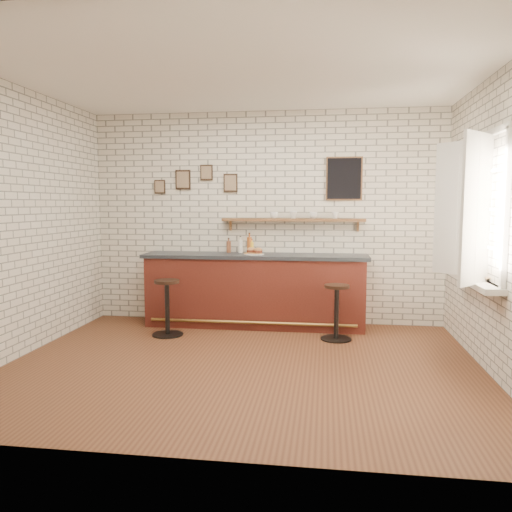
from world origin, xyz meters
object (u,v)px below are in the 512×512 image
object	(u,v)px
book_upper	(475,276)
bar_stool_left	(167,306)
sandwich_plate	(254,254)
shelf_cup_a	(274,215)
shelf_cup_c	(314,215)
bitters_bottle_white	(240,246)
shelf_cup_d	(335,215)
condiment_bottle_yellow	(252,247)
bitters_bottle_amber	(249,245)
bitters_bottle_brown	(229,247)
bar_stool_right	(336,310)
ciabatta_sandwich	(255,251)
book_lower	(474,278)
bar_counter	(255,290)
shelf_cup_b	(293,215)

from	to	relation	value
book_upper	bar_stool_left	bearing A→B (deg)	170.73
sandwich_plate	book_upper	distance (m)	2.87
shelf_cup_a	shelf_cup_c	bearing A→B (deg)	-40.58
bitters_bottle_white	bar_stool_left	bearing A→B (deg)	-134.41
sandwich_plate	shelf_cup_c	xyz separation A→B (m)	(0.80, 0.24, 0.53)
shelf_cup_d	book_upper	bearing A→B (deg)	-63.02
shelf_cup_a	condiment_bottle_yellow	bearing A→B (deg)	143.59
bitters_bottle_amber	bitters_bottle_brown	bearing A→B (deg)	180.00
bar_stool_right	ciabatta_sandwich	bearing A→B (deg)	154.53
bar_stool_left	bitters_bottle_brown	bearing A→B (deg)	52.16
bitters_bottle_brown	ciabatta_sandwich	bearing A→B (deg)	-28.31
sandwich_plate	shelf_cup_a	world-z (taller)	shelf_cup_a
book_lower	book_upper	size ratio (longest dim) A/B	1.07
bar_stool_left	book_upper	xyz separation A→B (m)	(3.54, -0.80, 0.57)
bar_counter	ciabatta_sandwich	world-z (taller)	ciabatta_sandwich
bitters_bottle_brown	shelf_cup_d	size ratio (longest dim) A/B	2.15
bitters_bottle_brown	bar_stool_right	distance (m)	1.84
condiment_bottle_yellow	book_upper	distance (m)	3.05
condiment_bottle_yellow	book_upper	size ratio (longest dim) A/B	0.87
bitters_bottle_amber	ciabatta_sandwich	bearing A→B (deg)	-63.89
bar_counter	shelf_cup_b	xyz separation A→B (m)	(0.52, 0.20, 1.04)
bitters_bottle_amber	bar_stool_right	bearing A→B (deg)	-31.55
bar_stool_left	condiment_bottle_yellow	bearing A→B (deg)	40.51
shelf_cup_c	book_upper	distance (m)	2.44
bitters_bottle_white	shelf_cup_b	xyz separation A→B (m)	(0.75, 0.02, 0.44)
sandwich_plate	condiment_bottle_yellow	bearing A→B (deg)	106.68
bitters_bottle_white	book_upper	bearing A→B (deg)	-31.09
condiment_bottle_yellow	book_upper	world-z (taller)	condiment_bottle_yellow
bitters_bottle_brown	shelf_cup_b	world-z (taller)	shelf_cup_b
bitters_bottle_white	bitters_bottle_amber	world-z (taller)	bitters_bottle_amber
condiment_bottle_yellow	bar_stool_right	xyz separation A→B (m)	(1.19, -0.75, -0.72)
bitters_bottle_brown	shelf_cup_d	bearing A→B (deg)	0.89
bar_stool_left	shelf_cup_a	world-z (taller)	shelf_cup_a
bar_stool_left	shelf_cup_c	distance (m)	2.35
bar_stool_right	condiment_bottle_yellow	bearing A→B (deg)	147.79
bitters_bottle_amber	shelf_cup_a	size ratio (longest dim) A/B	2.57
ciabatta_sandwich	condiment_bottle_yellow	xyz separation A→B (m)	(-0.08, 0.22, 0.03)
shelf_cup_b	sandwich_plate	bearing A→B (deg)	150.21
ciabatta_sandwich	book_lower	size ratio (longest dim) A/B	1.08
shelf_cup_d	book_upper	distance (m)	2.25
bar_counter	shelf_cup_c	bearing A→B (deg)	14.14
bar_stool_left	ciabatta_sandwich	bearing A→B (deg)	30.35
bitters_bottle_white	bar_stool_right	bearing A→B (deg)	-29.04
book_lower	bar_counter	bearing A→B (deg)	126.72
shelf_cup_a	bitters_bottle_amber	bearing A→B (deg)	143.22
bitters_bottle_brown	shelf_cup_b	bearing A→B (deg)	1.44
ciabatta_sandwich	bar_stool_right	size ratio (longest dim) A/B	0.37
sandwich_plate	bitters_bottle_amber	distance (m)	0.26
bar_stool_right	shelf_cup_b	world-z (taller)	shelf_cup_b
sandwich_plate	bitters_bottle_white	xyz separation A→B (m)	(-0.23, 0.22, 0.09)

